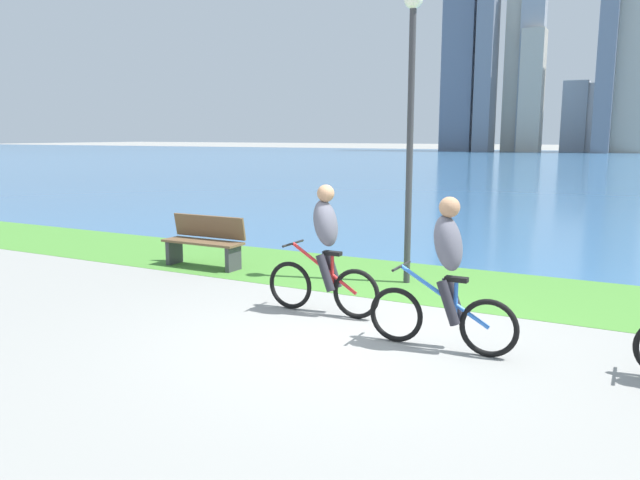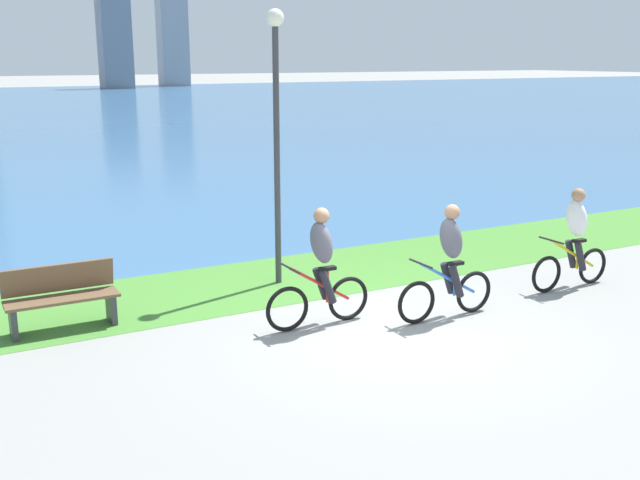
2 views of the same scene
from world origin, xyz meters
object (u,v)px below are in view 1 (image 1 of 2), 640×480
object	(u,v)px
cyclist_lead	(325,251)
cyclist_trailing	(446,275)
bench_near_path	(205,242)
lamppost_tall	(411,99)

from	to	relation	value
cyclist_lead	cyclist_trailing	distance (m)	1.86
bench_near_path	cyclist_lead	bearing A→B (deg)	-26.31
cyclist_trailing	lamppost_tall	size ratio (longest dim) A/B	0.38
cyclist_trailing	lamppost_tall	bearing A→B (deg)	117.43
cyclist_lead	lamppost_tall	distance (m)	2.93
cyclist_lead	bench_near_path	xyz separation A→B (m)	(-3.20, 1.58, -0.39)
bench_near_path	lamppost_tall	xyz separation A→B (m)	(3.55, 0.53, 2.38)
cyclist_lead	cyclist_trailing	bearing A→B (deg)	-18.64
cyclist_lead	lamppost_tall	bearing A→B (deg)	80.45
cyclist_trailing	bench_near_path	bearing A→B (deg)	156.32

